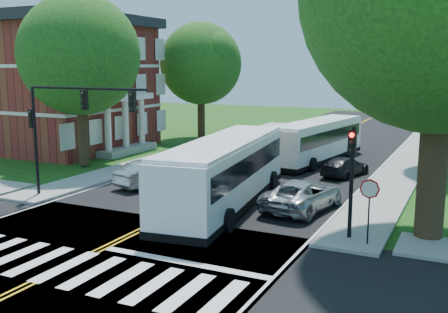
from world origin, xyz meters
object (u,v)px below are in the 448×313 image
Objects in this scene: bus_follow at (317,140)px; suv at (303,195)px; signal_ne at (352,167)px; hatchback at (152,173)px; dark_sedan at (345,167)px; signal_nw at (68,116)px; bus_lead at (225,171)px.

bus_follow is 13.14m from suv.
signal_ne reaches higher than hatchback.
bus_follow reaches higher than hatchback.
suv is 8.66m from dark_sedan.
hatchback is at bearing 159.07° from signal_ne.
suv is (-3.00, 3.61, -2.22)m from signal_ne.
signal_ne is at bearing 119.13° from dark_sedan.
hatchback is 12.02m from dark_sedan.
signal_nw is 1.36× the size of suv.
signal_ne is 13.38m from hatchback.
signal_ne is 0.97× the size of hatchback.
signal_nw is at bearing 71.97° from bus_follow.
hatchback is 1.10× the size of dark_sedan.
suv is 1.29× the size of dark_sedan.
hatchback is (-5.71, 2.16, -1.01)m from bus_lead.
suv is (11.06, 3.62, -3.64)m from signal_nw.
suv is (3.62, 1.05, -1.02)m from bus_lead.
hatchback is at bearing 54.42° from dark_sedan.
suv is (2.94, -12.78, -0.82)m from bus_follow.
signal_nw is at bearing 11.74° from bus_lead.
bus_lead is 3.19× the size of dark_sedan.
bus_follow is at bearing -68.52° from suv.
signal_ne is 0.38× the size of bus_follow.
dark_sedan is (-2.97, 12.26, -2.36)m from signal_ne.
bus_lead is (7.43, 2.56, -2.62)m from signal_nw.
bus_follow is (-5.94, 16.39, -1.40)m from signal_ne.
suv is at bearing 105.33° from dark_sedan.
hatchback is 0.86× the size of suv.
hatchback reaches higher than dark_sedan.
signal_ne is 0.84× the size of suv.
dark_sedan is at bearing -124.87° from hatchback.
hatchback is 9.39m from suv.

